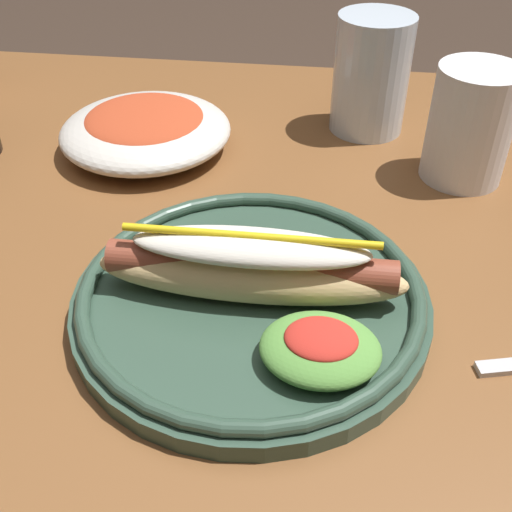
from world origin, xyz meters
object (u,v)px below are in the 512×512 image
Objects in this scene: water_cup at (371,75)px; extra_cup at (470,125)px; hot_dog_plate at (254,292)px; side_bowl at (146,129)px.

water_cup is 1.12× the size of extra_cup.
hot_dog_plate is 0.34m from water_cup.
hot_dog_plate is at bearing -104.95° from water_cup.
extra_cup is at bearing -2.42° from side_bowl.
side_bowl is at bearing 177.58° from extra_cup.
side_bowl is at bearing 121.83° from hot_dog_plate.
extra_cup reaches higher than side_bowl.
extra_cup is 0.34m from side_bowl.
hot_dog_plate is 1.49× the size of side_bowl.
extra_cup reaches higher than hot_dog_plate.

